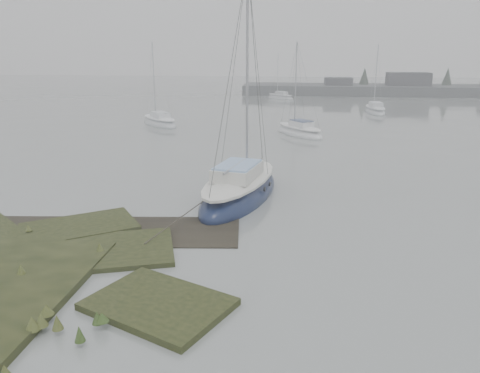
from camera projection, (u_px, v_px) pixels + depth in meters
name	position (u px, v px, depth m)	size (l,w,h in m)	color
ground	(251.00, 126.00, 41.31)	(160.00, 160.00, 0.00)	slate
far_shoreline	(454.00, 90.00, 68.43)	(60.00, 8.00, 4.15)	#4C4F51
sailboat_main	(240.00, 191.00, 21.07)	(4.04, 7.95, 10.71)	#101A38
sailboat_white	(299.00, 132.00, 36.77)	(4.60, 5.41, 7.61)	silver
sailboat_far_a	(160.00, 122.00, 41.56)	(4.95, 5.27, 7.70)	#A2A8AC
sailboat_far_b	(375.00, 111.00, 49.52)	(2.21, 5.49, 7.56)	#AAB0B4
sailboat_far_c	(280.00, 97.00, 63.83)	(4.39, 4.26, 6.50)	#B1B6BC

